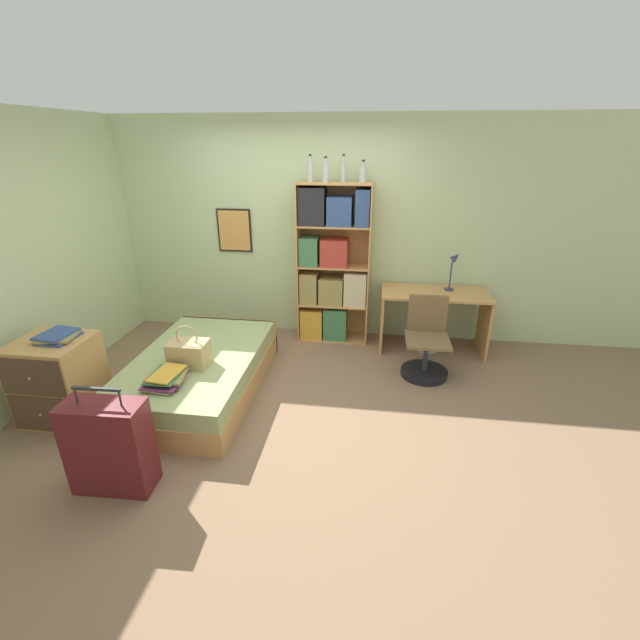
{
  "coord_description": "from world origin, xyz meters",
  "views": [
    {
      "loc": [
        0.92,
        -3.49,
        2.32
      ],
      "look_at": [
        0.42,
        0.19,
        0.75
      ],
      "focal_mm": 24.0,
      "sensor_mm": 36.0,
      "label": 1
    }
  ],
  "objects_px": {
    "handbag": "(189,353)",
    "dresser": "(59,379)",
    "bottle_brown": "(326,172)",
    "suitcase": "(110,446)",
    "bookcase": "(331,267)",
    "book_stack_on_bed": "(166,378)",
    "bottle_clear": "(343,171)",
    "magazine_pile_on_dresser": "(58,336)",
    "bottle_green": "(310,171)",
    "desk": "(434,309)",
    "desk_lamp": "(454,264)",
    "waste_bin": "(427,340)",
    "bottle_blue": "(363,174)",
    "bed": "(199,372)",
    "desk_chair": "(425,351)"
  },
  "relations": [
    {
      "from": "desk_lamp",
      "to": "waste_bin",
      "type": "relative_size",
      "value": 1.85
    },
    {
      "from": "dresser",
      "to": "handbag",
      "type": "bearing_deg",
      "value": 19.74
    },
    {
      "from": "desk",
      "to": "desk_lamp",
      "type": "xyz_separation_m",
      "value": [
        0.18,
        0.09,
        0.52
      ]
    },
    {
      "from": "book_stack_on_bed",
      "to": "bottle_blue",
      "type": "relative_size",
      "value": 1.67
    },
    {
      "from": "bed",
      "to": "bottle_blue",
      "type": "bearing_deg",
      "value": 43.83
    },
    {
      "from": "desk_lamp",
      "to": "bottle_brown",
      "type": "bearing_deg",
      "value": 179.34
    },
    {
      "from": "suitcase",
      "to": "magazine_pile_on_dresser",
      "type": "bearing_deg",
      "value": 138.36
    },
    {
      "from": "dresser",
      "to": "bookcase",
      "type": "relative_size",
      "value": 0.4
    },
    {
      "from": "book_stack_on_bed",
      "to": "bottle_green",
      "type": "xyz_separation_m",
      "value": [
        0.95,
        1.95,
        1.56
      ]
    },
    {
      "from": "suitcase",
      "to": "bottle_green",
      "type": "relative_size",
      "value": 2.85
    },
    {
      "from": "dresser",
      "to": "bottle_brown",
      "type": "height_order",
      "value": "bottle_brown"
    },
    {
      "from": "bottle_blue",
      "to": "desk_lamp",
      "type": "xyz_separation_m",
      "value": [
        1.07,
        -0.08,
        -0.95
      ]
    },
    {
      "from": "bookcase",
      "to": "waste_bin",
      "type": "relative_size",
      "value": 7.61
    },
    {
      "from": "bottle_blue",
      "to": "desk_chair",
      "type": "height_order",
      "value": "bottle_blue"
    },
    {
      "from": "bookcase",
      "to": "bottle_green",
      "type": "relative_size",
      "value": 6.51
    },
    {
      "from": "book_stack_on_bed",
      "to": "suitcase",
      "type": "xyz_separation_m",
      "value": [
        -0.05,
        -0.78,
        -0.1
      ]
    },
    {
      "from": "bottle_blue",
      "to": "desk",
      "type": "relative_size",
      "value": 0.19
    },
    {
      "from": "dresser",
      "to": "waste_bin",
      "type": "distance_m",
      "value": 3.82
    },
    {
      "from": "bed",
      "to": "suitcase",
      "type": "distance_m",
      "value": 1.34
    },
    {
      "from": "desk",
      "to": "desk_lamp",
      "type": "height_order",
      "value": "desk_lamp"
    },
    {
      "from": "bottle_clear",
      "to": "desk",
      "type": "distance_m",
      "value": 1.87
    },
    {
      "from": "book_stack_on_bed",
      "to": "desk",
      "type": "xyz_separation_m",
      "value": [
        2.41,
        1.81,
        0.06
      ]
    },
    {
      "from": "bookcase",
      "to": "bottle_brown",
      "type": "bearing_deg",
      "value": -171.25
    },
    {
      "from": "bottle_brown",
      "to": "handbag",
      "type": "bearing_deg",
      "value": -124.03
    },
    {
      "from": "bottle_blue",
      "to": "desk",
      "type": "bearing_deg",
      "value": -11.01
    },
    {
      "from": "bottle_green",
      "to": "bottle_brown",
      "type": "distance_m",
      "value": 0.18
    },
    {
      "from": "suitcase",
      "to": "bookcase",
      "type": "bearing_deg",
      "value": 65.37
    },
    {
      "from": "bed",
      "to": "dresser",
      "type": "relative_size",
      "value": 2.54
    },
    {
      "from": "handbag",
      "to": "bottle_brown",
      "type": "bearing_deg",
      "value": 55.97
    },
    {
      "from": "bottle_brown",
      "to": "bottle_blue",
      "type": "xyz_separation_m",
      "value": [
        0.4,
        0.07,
        -0.01
      ]
    },
    {
      "from": "bottle_clear",
      "to": "bottle_blue",
      "type": "bearing_deg",
      "value": -0.27
    },
    {
      "from": "suitcase",
      "to": "bottle_brown",
      "type": "distance_m",
      "value": 3.37
    },
    {
      "from": "bed",
      "to": "desk_chair",
      "type": "bearing_deg",
      "value": 15.66
    },
    {
      "from": "bottle_blue",
      "to": "bookcase",
      "type": "bearing_deg",
      "value": -170.35
    },
    {
      "from": "handbag",
      "to": "desk_chair",
      "type": "height_order",
      "value": "desk_chair"
    },
    {
      "from": "bed",
      "to": "book_stack_on_bed",
      "type": "bearing_deg",
      "value": -93.92
    },
    {
      "from": "book_stack_on_bed",
      "to": "desk_lamp",
      "type": "height_order",
      "value": "desk_lamp"
    },
    {
      "from": "suitcase",
      "to": "desk",
      "type": "relative_size",
      "value": 0.68
    },
    {
      "from": "bottle_green",
      "to": "bottle_clear",
      "type": "height_order",
      "value": "bottle_clear"
    },
    {
      "from": "handbag",
      "to": "bottle_clear",
      "type": "distance_m",
      "value": 2.54
    },
    {
      "from": "handbag",
      "to": "dresser",
      "type": "distance_m",
      "value": 1.13
    },
    {
      "from": "bookcase",
      "to": "handbag",
      "type": "bearing_deg",
      "value": -125.41
    },
    {
      "from": "bookcase",
      "to": "bottle_green",
      "type": "xyz_separation_m",
      "value": [
        -0.24,
        0.03,
        1.07
      ]
    },
    {
      "from": "handbag",
      "to": "desk_lamp",
      "type": "distance_m",
      "value": 3.02
    },
    {
      "from": "handbag",
      "to": "bottle_clear",
      "type": "xyz_separation_m",
      "value": [
        1.25,
        1.64,
        1.49
      ]
    },
    {
      "from": "handbag",
      "to": "bottle_blue",
      "type": "bearing_deg",
      "value": 48.25
    },
    {
      "from": "bottle_brown",
      "to": "bottle_blue",
      "type": "bearing_deg",
      "value": 9.51
    },
    {
      "from": "desk",
      "to": "desk_lamp",
      "type": "bearing_deg",
      "value": 25.49
    },
    {
      "from": "suitcase",
      "to": "bookcase",
      "type": "height_order",
      "value": "bookcase"
    },
    {
      "from": "bed",
      "to": "suitcase",
      "type": "height_order",
      "value": "suitcase"
    }
  ]
}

